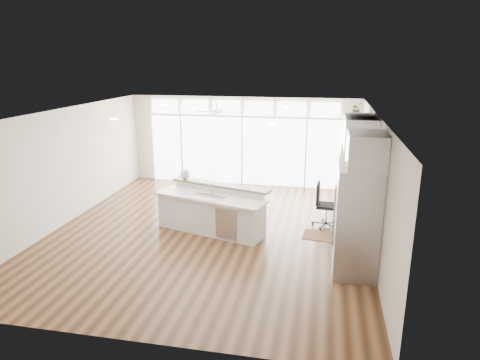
# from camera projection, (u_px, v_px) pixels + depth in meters

# --- Properties ---
(floor) EXTENTS (7.00, 8.00, 0.02)m
(floor) POSITION_uv_depth(u_px,v_px,m) (209.00, 232.00, 9.74)
(floor) COLOR #402513
(floor) RESTS_ON ground
(ceiling) EXTENTS (7.00, 8.00, 0.02)m
(ceiling) POSITION_uv_depth(u_px,v_px,m) (207.00, 113.00, 8.99)
(ceiling) COLOR silver
(ceiling) RESTS_ON wall_back
(wall_back) EXTENTS (7.00, 0.04, 2.70)m
(wall_back) POSITION_uv_depth(u_px,v_px,m) (243.00, 141.00, 13.14)
(wall_back) COLOR beige
(wall_back) RESTS_ON floor
(wall_front) EXTENTS (7.00, 0.04, 2.70)m
(wall_front) POSITION_uv_depth(u_px,v_px,m) (127.00, 253.00, 5.59)
(wall_front) COLOR beige
(wall_front) RESTS_ON floor
(wall_left) EXTENTS (0.04, 8.00, 2.70)m
(wall_left) POSITION_uv_depth(u_px,v_px,m) (64.00, 167.00, 10.02)
(wall_left) COLOR beige
(wall_left) RESTS_ON floor
(wall_right) EXTENTS (0.04, 8.00, 2.70)m
(wall_right) POSITION_uv_depth(u_px,v_px,m) (374.00, 183.00, 8.71)
(wall_right) COLOR beige
(wall_right) RESTS_ON floor
(glass_wall) EXTENTS (5.80, 0.06, 2.08)m
(glass_wall) POSITION_uv_depth(u_px,v_px,m) (242.00, 151.00, 13.16)
(glass_wall) COLOR white
(glass_wall) RESTS_ON wall_back
(transom_row) EXTENTS (5.90, 0.06, 0.40)m
(transom_row) POSITION_uv_depth(u_px,v_px,m) (242.00, 108.00, 12.80)
(transom_row) COLOR white
(transom_row) RESTS_ON wall_back
(desk_window) EXTENTS (0.04, 0.85, 0.85)m
(desk_window) POSITION_uv_depth(u_px,v_px,m) (371.00, 170.00, 8.94)
(desk_window) COLOR white
(desk_window) RESTS_ON wall_right
(ceiling_fan) EXTENTS (1.16, 1.16, 0.32)m
(ceiling_fan) POSITION_uv_depth(u_px,v_px,m) (217.00, 108.00, 11.79)
(ceiling_fan) COLOR white
(ceiling_fan) RESTS_ON ceiling
(recessed_lights) EXTENTS (3.40, 3.00, 0.02)m
(recessed_lights) POSITION_uv_depth(u_px,v_px,m) (209.00, 113.00, 9.19)
(recessed_lights) COLOR white
(recessed_lights) RESTS_ON ceiling
(oven_cabinet) EXTENTS (0.64, 1.20, 2.50)m
(oven_cabinet) POSITION_uv_depth(u_px,v_px,m) (352.00, 166.00, 10.49)
(oven_cabinet) COLOR silver
(oven_cabinet) RESTS_ON floor
(desk_nook) EXTENTS (0.72, 1.30, 0.76)m
(desk_nook) POSITION_uv_depth(u_px,v_px,m) (351.00, 221.00, 9.32)
(desk_nook) COLOR silver
(desk_nook) RESTS_ON floor
(upper_cabinets) EXTENTS (0.64, 1.30, 0.64)m
(upper_cabinets) POSITION_uv_depth(u_px,v_px,m) (360.00, 132.00, 8.78)
(upper_cabinets) COLOR silver
(upper_cabinets) RESTS_ON wall_right
(refrigerator) EXTENTS (0.76, 0.90, 2.00)m
(refrigerator) POSITION_uv_depth(u_px,v_px,m) (357.00, 222.00, 7.60)
(refrigerator) COLOR #A5A4A9
(refrigerator) RESTS_ON floor
(fridge_cabinet) EXTENTS (0.64, 0.90, 0.60)m
(fridge_cabinet) POSITION_uv_depth(u_px,v_px,m) (366.00, 150.00, 7.23)
(fridge_cabinet) COLOR silver
(fridge_cabinet) RESTS_ON wall_right
(framed_photos) EXTENTS (0.06, 0.22, 0.80)m
(framed_photos) POSITION_uv_depth(u_px,v_px,m) (368.00, 170.00, 9.57)
(framed_photos) COLOR black
(framed_photos) RESTS_ON wall_right
(kitchen_island) EXTENTS (2.75, 1.66, 1.02)m
(kitchen_island) POSITION_uv_depth(u_px,v_px,m) (211.00, 210.00, 9.61)
(kitchen_island) COLOR silver
(kitchen_island) RESTS_ON floor
(rug) EXTENTS (0.91, 0.70, 0.01)m
(rug) POSITION_uv_depth(u_px,v_px,m) (322.00, 236.00, 9.49)
(rug) COLOR #3B2212
(rug) RESTS_ON floor
(office_chair) EXTENTS (0.58, 0.54, 1.04)m
(office_chair) POSITION_uv_depth(u_px,v_px,m) (327.00, 205.00, 9.90)
(office_chair) COLOR black
(office_chair) RESTS_ON floor
(fishbowl) EXTENTS (0.26, 0.26, 0.24)m
(fishbowl) POSITION_uv_depth(u_px,v_px,m) (185.00, 174.00, 10.21)
(fishbowl) COLOR silver
(fishbowl) RESTS_ON kitchen_island
(monitor) EXTENTS (0.12, 0.43, 0.35)m
(monitor) POSITION_uv_depth(u_px,v_px,m) (349.00, 197.00, 9.19)
(monitor) COLOR black
(monitor) RESTS_ON desk_nook
(keyboard) EXTENTS (0.15, 0.31, 0.01)m
(keyboard) POSITION_uv_depth(u_px,v_px,m) (340.00, 204.00, 9.26)
(keyboard) COLOR silver
(keyboard) RESTS_ON desk_nook
(potted_plant) EXTENTS (0.31, 0.34, 0.23)m
(potted_plant) POSITION_uv_depth(u_px,v_px,m) (356.00, 110.00, 10.12)
(potted_plant) COLOR #356029
(potted_plant) RESTS_ON oven_cabinet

